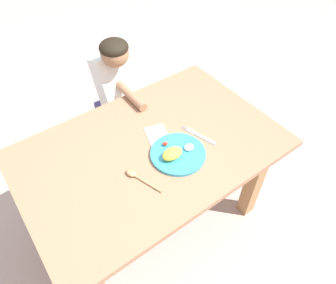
% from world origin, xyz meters
% --- Properties ---
extents(ground_plane, '(8.00, 8.00, 0.00)m').
position_xyz_m(ground_plane, '(0.00, 0.00, 0.00)').
color(ground_plane, '#B69E94').
extents(dining_table, '(1.25, 0.83, 0.68)m').
position_xyz_m(dining_table, '(0.00, 0.00, 0.55)').
color(dining_table, '#A07051').
rests_on(dining_table, ground_plane).
extents(plate, '(0.26, 0.26, 0.06)m').
position_xyz_m(plate, '(0.07, -0.12, 0.69)').
color(plate, '#3497BE').
rests_on(plate, dining_table).
extents(fork, '(0.07, 0.19, 0.01)m').
position_xyz_m(fork, '(0.24, -0.08, 0.68)').
color(fork, silver).
rests_on(fork, dining_table).
extents(spoon, '(0.08, 0.19, 0.02)m').
position_xyz_m(spoon, '(-0.15, -0.11, 0.68)').
color(spoon, tan).
rests_on(spoon, dining_table).
extents(person, '(0.22, 0.45, 0.98)m').
position_xyz_m(person, '(0.12, 0.57, 0.50)').
color(person, '#413B6E').
rests_on(person, ground_plane).
extents(napkin, '(0.14, 0.17, 0.00)m').
position_xyz_m(napkin, '(0.07, 0.04, 0.68)').
color(napkin, white).
rests_on(napkin, dining_table).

